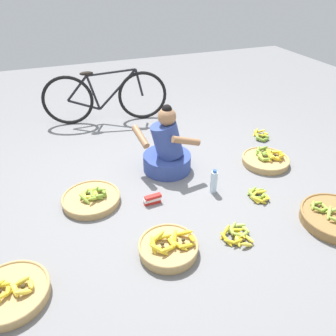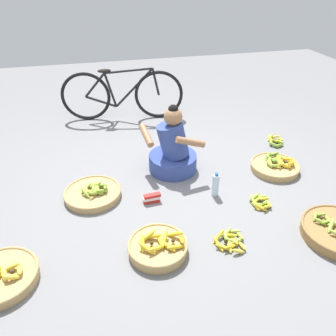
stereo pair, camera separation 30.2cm
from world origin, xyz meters
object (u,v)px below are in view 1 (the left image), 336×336
object	(u,v)px
banana_basket_front_right	(336,217)
banana_basket_front_center	(91,199)
bicycle_leaning	(106,97)
loose_bananas_back_left	(238,235)
banana_basket_near_vendor	(168,247)
vendor_woman_front	(167,150)
banana_basket_back_center	(10,293)
packet_carton_stack	(152,199)
water_bottle	(214,182)
loose_bananas_front_left	(258,195)
banana_basket_mid_right	(266,159)
loose_bananas_back_right	(261,136)

from	to	relation	value
banana_basket_front_right	banana_basket_front_center	world-z (taller)	banana_basket_front_right
bicycle_leaning	loose_bananas_back_left	distance (m)	2.77
bicycle_leaning	banana_basket_near_vendor	bearing A→B (deg)	-91.52
bicycle_leaning	vendor_woman_front	bearing A→B (deg)	-77.07
banana_basket_back_center	packet_carton_stack	size ratio (longest dim) A/B	3.09
banana_basket_back_center	water_bottle	distance (m)	1.96
banana_basket_front_right	banana_basket_front_center	xyz separation A→B (m)	(-1.97, 1.04, -0.01)
loose_bananas_front_left	water_bottle	bearing A→B (deg)	146.15
banana_basket_front_right	banana_basket_front_center	distance (m)	2.22
loose_bananas_front_left	water_bottle	size ratio (longest dim) A/B	1.02
packet_carton_stack	water_bottle	bearing A→B (deg)	-3.28
banana_basket_mid_right	vendor_woman_front	bearing A→B (deg)	165.77
bicycle_leaning	banana_basket_near_vendor	size ratio (longest dim) A/B	3.53
banana_basket_near_vendor	banana_basket_back_center	world-z (taller)	banana_basket_near_vendor
banana_basket_front_center	banana_basket_near_vendor	xyz separation A→B (m)	(0.46, -0.85, 0.01)
loose_bananas_front_left	bicycle_leaning	bearing A→B (deg)	113.50
banana_basket_back_center	loose_bananas_back_right	distance (m)	3.31
banana_basket_near_vendor	loose_bananas_back_left	bearing A→B (deg)	-4.52
loose_bananas_front_left	loose_bananas_back_left	distance (m)	0.62
banana_basket_front_center	packet_carton_stack	xyz separation A→B (m)	(0.54, -0.21, -0.00)
packet_carton_stack	banana_basket_front_right	bearing A→B (deg)	-30.01
water_bottle	packet_carton_stack	distance (m)	0.63
banana_basket_front_right	loose_bananas_back_left	xyz separation A→B (m)	(-0.91, 0.14, -0.03)
bicycle_leaning	banana_basket_near_vendor	world-z (taller)	bicycle_leaning
vendor_woman_front	water_bottle	size ratio (longest dim) A/B	2.97
vendor_woman_front	banana_basket_back_center	xyz separation A→B (m)	(-1.57, -1.16, -0.19)
banana_basket_mid_right	banana_basket_back_center	bearing A→B (deg)	-161.67
banana_basket_near_vendor	loose_bananas_back_right	distance (m)	2.31
banana_basket_mid_right	banana_basket_back_center	world-z (taller)	banana_basket_mid_right
water_bottle	banana_basket_back_center	bearing A→B (deg)	-161.85
banana_basket_near_vendor	loose_bananas_back_right	world-z (taller)	banana_basket_near_vendor
banana_basket_near_vendor	water_bottle	distance (m)	0.93
bicycle_leaning	loose_bananas_back_left	xyz separation A→B (m)	(0.53, -2.70, -0.33)
banana_basket_front_right	loose_bananas_back_right	xyz separation A→B (m)	(0.32, 1.61, -0.03)
banana_basket_front_right	banana_basket_near_vendor	distance (m)	1.52
packet_carton_stack	loose_bananas_back_left	bearing A→B (deg)	-52.60
bicycle_leaning	banana_basket_front_center	size ratio (longest dim) A/B	3.05
loose_bananas_back_right	water_bottle	xyz separation A→B (m)	(-1.12, -0.82, 0.09)
vendor_woman_front	banana_basket_mid_right	distance (m)	1.14
banana_basket_front_center	banana_basket_mid_right	xyz separation A→B (m)	(1.97, 0.02, 0.00)
bicycle_leaning	loose_bananas_back_right	distance (m)	2.17
water_bottle	loose_bananas_back_left	bearing A→B (deg)	-99.23
loose_bananas_back_right	packet_carton_stack	size ratio (longest dim) A/B	1.78
banana_basket_front_right	packet_carton_stack	size ratio (longest dim) A/B	3.59
banana_basket_near_vendor	banana_basket_front_right	bearing A→B (deg)	-7.19
banana_basket_back_center	loose_bananas_back_left	world-z (taller)	banana_basket_back_center
loose_bananas_front_left	banana_basket_front_right	bearing A→B (deg)	-51.26
vendor_woman_front	banana_basket_mid_right	xyz separation A→B (m)	(1.09, -0.28, -0.19)
banana_basket_front_center	banana_basket_mid_right	distance (m)	1.97
loose_bananas_front_left	banana_basket_front_center	bearing A→B (deg)	162.14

